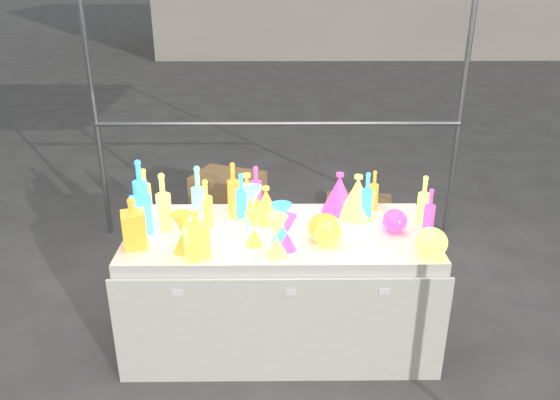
{
  "coord_description": "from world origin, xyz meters",
  "views": [
    {
      "loc": [
        -0.03,
        -2.89,
        2.19
      ],
      "look_at": [
        0.0,
        0.0,
        0.95
      ],
      "focal_mm": 35.0,
      "sensor_mm": 36.0,
      "label": 1
    }
  ],
  "objects_px": {
    "display_table": "(280,286)",
    "lampshade_0": "(247,194)",
    "globe_0": "(326,232)",
    "hourglass_0": "(182,233)",
    "cardboard_box_closed": "(228,197)",
    "decanter_0": "(196,234)",
    "bottle_0": "(145,190)"
  },
  "relations": [
    {
      "from": "bottle_0",
      "to": "globe_0",
      "type": "distance_m",
      "value": 1.21
    },
    {
      "from": "lampshade_0",
      "to": "cardboard_box_closed",
      "type": "bearing_deg",
      "value": 114.64
    },
    {
      "from": "decanter_0",
      "to": "globe_0",
      "type": "relative_size",
      "value": 1.56
    },
    {
      "from": "lampshade_0",
      "to": "bottle_0",
      "type": "bearing_deg",
      "value": -171.32
    },
    {
      "from": "display_table",
      "to": "hourglass_0",
      "type": "distance_m",
      "value": 0.76
    },
    {
      "from": "hourglass_0",
      "to": "lampshade_0",
      "type": "distance_m",
      "value": 0.58
    },
    {
      "from": "globe_0",
      "to": "decanter_0",
      "type": "bearing_deg",
      "value": -168.2
    },
    {
      "from": "decanter_0",
      "to": "globe_0",
      "type": "distance_m",
      "value": 0.72
    },
    {
      "from": "bottle_0",
      "to": "decanter_0",
      "type": "relative_size",
      "value": 1.02
    },
    {
      "from": "globe_0",
      "to": "cardboard_box_closed",
      "type": "bearing_deg",
      "value": 110.33
    },
    {
      "from": "globe_0",
      "to": "lampshade_0",
      "type": "height_order",
      "value": "lampshade_0"
    },
    {
      "from": "display_table",
      "to": "lampshade_0",
      "type": "distance_m",
      "value": 0.6
    },
    {
      "from": "decanter_0",
      "to": "hourglass_0",
      "type": "relative_size",
      "value": 1.22
    },
    {
      "from": "cardboard_box_closed",
      "to": "bottle_0",
      "type": "relative_size",
      "value": 2.12
    },
    {
      "from": "cardboard_box_closed",
      "to": "globe_0",
      "type": "xyz_separation_m",
      "value": [
        0.72,
        -1.94,
        0.6
      ]
    },
    {
      "from": "hourglass_0",
      "to": "decanter_0",
      "type": "bearing_deg",
      "value": -35.93
    },
    {
      "from": "bottle_0",
      "to": "globe_0",
      "type": "xyz_separation_m",
      "value": [
        1.11,
        -0.47,
        -0.07
      ]
    },
    {
      "from": "bottle_0",
      "to": "lampshade_0",
      "type": "xyz_separation_m",
      "value": [
        0.65,
        -0.07,
        -0.0
      ]
    },
    {
      "from": "cardboard_box_closed",
      "to": "decanter_0",
      "type": "distance_m",
      "value": 2.19
    },
    {
      "from": "display_table",
      "to": "globe_0",
      "type": "bearing_deg",
      "value": -30.21
    },
    {
      "from": "display_table",
      "to": "hourglass_0",
      "type": "relative_size",
      "value": 8.07
    },
    {
      "from": "hourglass_0",
      "to": "lampshade_0",
      "type": "xyz_separation_m",
      "value": [
        0.33,
        0.48,
        0.02
      ]
    },
    {
      "from": "decanter_0",
      "to": "globe_0",
      "type": "height_order",
      "value": "decanter_0"
    },
    {
      "from": "display_table",
      "to": "lampshade_0",
      "type": "bearing_deg",
      "value": 129.46
    },
    {
      "from": "cardboard_box_closed",
      "to": "hourglass_0",
      "type": "relative_size",
      "value": 2.63
    },
    {
      "from": "bottle_0",
      "to": "decanter_0",
      "type": "height_order",
      "value": "bottle_0"
    },
    {
      "from": "bottle_0",
      "to": "hourglass_0",
      "type": "relative_size",
      "value": 1.24
    },
    {
      "from": "display_table",
      "to": "lampshade_0",
      "type": "xyz_separation_m",
      "value": [
        -0.2,
        0.25,
        0.51
      ]
    },
    {
      "from": "bottle_0",
      "to": "decanter_0",
      "type": "distance_m",
      "value": 0.74
    },
    {
      "from": "cardboard_box_closed",
      "to": "globe_0",
      "type": "height_order",
      "value": "globe_0"
    },
    {
      "from": "display_table",
      "to": "decanter_0",
      "type": "xyz_separation_m",
      "value": [
        -0.45,
        -0.3,
        0.51
      ]
    },
    {
      "from": "bottle_0",
      "to": "hourglass_0",
      "type": "height_order",
      "value": "bottle_0"
    }
  ]
}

